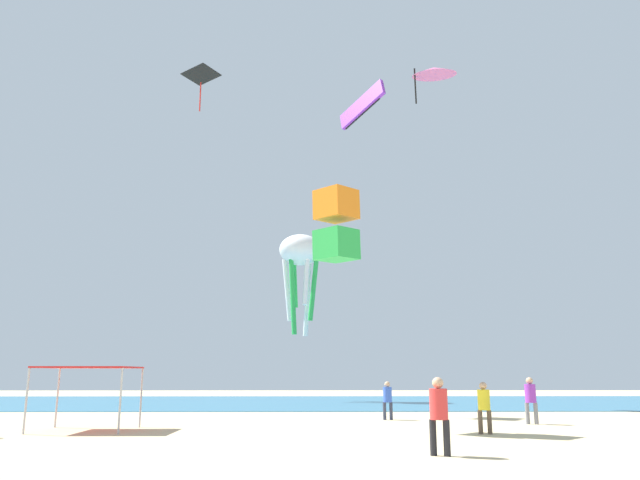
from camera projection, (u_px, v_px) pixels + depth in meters
ground at (290, 449)px, 16.93m from camera, size 110.00×110.00×0.10m
ocean_strip at (303, 402)px, 42.34m from camera, size 110.00×21.36×0.03m
canopy_tent at (89, 370)px, 22.09m from camera, size 3.22×2.65×2.22m
person_near_tent at (439, 409)px, 15.29m from camera, size 0.48×0.45×1.90m
person_central at (387, 397)px, 26.81m from camera, size 0.43×0.39×1.63m
person_rightmost at (484, 403)px, 20.61m from camera, size 0.45×0.40×1.70m
person_far_shore at (531, 396)px, 24.59m from camera, size 0.46×0.43×1.82m
kite_delta_pink at (434, 71)px, 37.62m from camera, size 3.24×3.27×2.29m
kite_diamond_black at (201, 77)px, 36.85m from camera, size 2.38×2.38×2.52m
kite_octopus_white at (300, 255)px, 45.90m from camera, size 4.27×4.27×7.52m
kite_parafoil_purple at (362, 106)px, 40.90m from camera, size 2.83×3.45×2.56m
kite_box_orange at (336, 225)px, 23.56m from camera, size 1.87×1.87×2.79m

